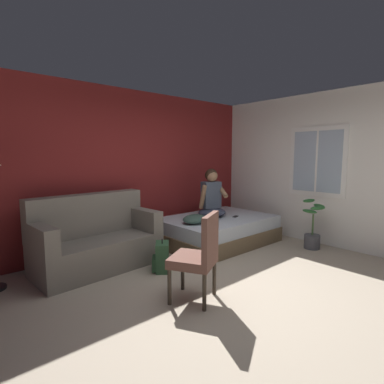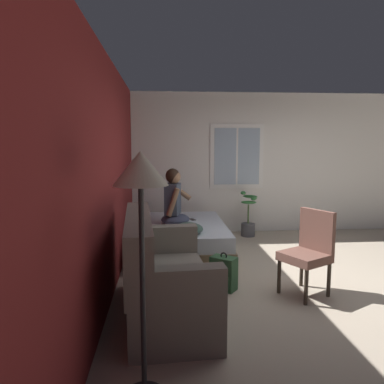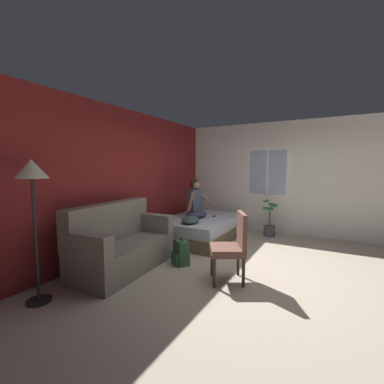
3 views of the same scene
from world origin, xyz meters
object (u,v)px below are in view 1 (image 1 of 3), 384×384
at_px(person_seated, 212,197).
at_px(potted_plant, 313,231).
at_px(backpack, 162,257).
at_px(cell_phone, 236,217).
at_px(side_chair, 199,254).
at_px(throw_pillow, 195,219).
at_px(bed, 217,230).
at_px(couch, 96,240).

bearing_deg(person_seated, potted_plant, -54.25).
xyz_separation_m(backpack, cell_phone, (1.82, 0.22, 0.29)).
height_order(side_chair, throw_pillow, side_chair).
distance_m(throw_pillow, potted_plant, 2.04).
height_order(person_seated, cell_phone, person_seated).
bearing_deg(potted_plant, bed, 126.66).
bearing_deg(side_chair, bed, 38.55).
xyz_separation_m(couch, person_seated, (2.12, -0.20, 0.44)).
bearing_deg(cell_phone, bed, 33.02).
relative_size(throw_pillow, potted_plant, 0.56).
height_order(side_chair, potted_plant, side_chair).
bearing_deg(side_chair, cell_phone, 30.54).
distance_m(person_seated, backpack, 1.72).
bearing_deg(couch, cell_phone, -11.90).
height_order(couch, backpack, couch).
bearing_deg(cell_phone, side_chair, 100.84).
bearing_deg(bed, side_chair, -141.45).
distance_m(side_chair, backpack, 1.04).
distance_m(side_chair, potted_plant, 2.73).
bearing_deg(cell_phone, couch, 58.40).
relative_size(backpack, cell_phone, 3.18).
relative_size(couch, side_chair, 1.79).
bearing_deg(side_chair, backpack, 78.81).
relative_size(person_seated, potted_plant, 1.03).
distance_m(backpack, cell_phone, 1.86).
relative_size(person_seated, backpack, 1.91).
relative_size(side_chair, cell_phone, 6.81).
height_order(throw_pillow, potted_plant, potted_plant).
bearing_deg(side_chair, throw_pillow, 49.58).
bearing_deg(cell_phone, person_seated, 25.41).
distance_m(couch, potted_plant, 3.55).
bearing_deg(person_seated, throw_pillow, -161.51).
relative_size(bed, cell_phone, 14.19).
bearing_deg(couch, throw_pillow, -14.58).
distance_m(bed, side_chair, 2.25).
distance_m(person_seated, cell_phone, 0.56).
height_order(person_seated, throw_pillow, person_seated).
bearing_deg(couch, person_seated, -5.43).
distance_m(couch, person_seated, 2.18).
bearing_deg(potted_plant, person_seated, 125.75).
xyz_separation_m(bed, backpack, (-1.55, -0.42, -0.04)).
relative_size(side_chair, backpack, 2.14).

